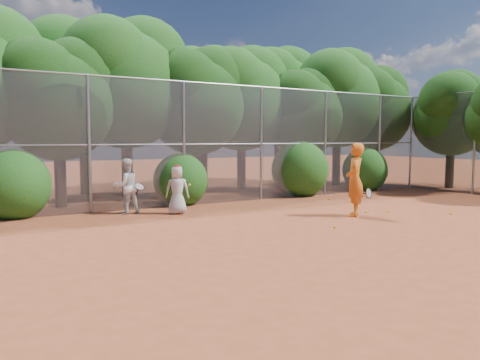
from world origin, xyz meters
TOP-DOWN VIEW (x-y plane):
  - ground at (0.00, 0.00)m, footprint 80.00×80.00m
  - fence_back at (-0.12, 6.00)m, footprint 20.05×0.09m
  - fence_side at (10.00, 3.00)m, footprint 0.09×6.09m
  - tree_2 at (-4.45, 7.83)m, footprint 3.99×3.47m
  - tree_3 at (-1.94, 8.84)m, footprint 4.89×4.26m
  - tree_4 at (0.55, 8.24)m, footprint 4.19×3.64m
  - tree_5 at (3.06, 9.04)m, footprint 4.51×3.92m
  - tree_6 at (5.55, 8.03)m, footprint 3.86×3.36m
  - tree_7 at (8.06, 8.64)m, footprint 4.77×4.14m
  - tree_8 at (10.05, 8.34)m, footprint 4.25×3.70m
  - tree_10 at (-2.93, 11.05)m, footprint 5.15×4.48m
  - tree_11 at (2.06, 10.64)m, footprint 4.64×4.03m
  - tree_12 at (6.56, 11.24)m, footprint 5.02×4.37m
  - tree_13 at (11.45, 5.03)m, footprint 3.86×3.36m
  - bush_0 at (-6.00, 6.30)m, footprint 2.00×2.00m
  - bush_1 at (-1.00, 6.30)m, footprint 1.80×1.80m
  - bush_2 at (4.00, 6.30)m, footprint 2.20×2.20m
  - bush_3 at (7.50, 6.30)m, footprint 1.90×1.90m
  - player_yellow at (2.22, 1.60)m, footprint 0.95×0.88m
  - player_teen at (-1.88, 4.55)m, footprint 0.81×0.68m
  - player_white at (-3.12, 5.40)m, footprint 0.90×0.80m
  - ball_0 at (2.96, 1.86)m, footprint 0.07×0.07m
  - ball_1 at (3.52, 1.54)m, footprint 0.07×0.07m
  - ball_2 at (0.49, 0.51)m, footprint 0.07×0.07m
  - ball_3 at (4.77, 0.34)m, footprint 0.07×0.07m
  - ball_4 at (3.94, 4.56)m, footprint 0.07×0.07m

SIDE VIEW (x-z plane):
  - ground at x=0.00m, z-range 0.00..0.00m
  - ball_0 at x=2.96m, z-range 0.00..0.07m
  - ball_1 at x=3.52m, z-range 0.00..0.07m
  - ball_2 at x=0.49m, z-range 0.00..0.07m
  - ball_3 at x=4.77m, z-range 0.00..0.07m
  - ball_4 at x=3.94m, z-range 0.00..0.07m
  - player_teen at x=-1.88m, z-range 0.00..1.42m
  - player_white at x=-3.12m, z-range 0.00..1.60m
  - bush_1 at x=-1.00m, z-range 0.00..1.80m
  - bush_3 at x=7.50m, z-range 0.00..1.90m
  - bush_0 at x=-6.00m, z-range 0.00..2.00m
  - player_yellow at x=2.22m, z-range 0.00..2.06m
  - bush_2 at x=4.00m, z-range 0.00..2.20m
  - fence_side at x=10.00m, z-range 0.04..4.06m
  - fence_back at x=-0.12m, z-range 0.04..4.06m
  - tree_6 at x=5.55m, z-range 0.82..6.11m
  - tree_13 at x=11.45m, z-range 0.82..6.11m
  - tree_2 at x=-4.45m, z-range 0.85..6.32m
  - tree_4 at x=0.55m, z-range 0.89..6.62m
  - tree_8 at x=10.05m, z-range 0.91..6.73m
  - tree_5 at x=3.06m, z-range 0.96..7.13m
  - tree_11 at x=2.06m, z-range 0.99..7.34m
  - tree_7 at x=8.06m, z-range 1.02..7.54m
  - tree_3 at x=-1.94m, z-range 1.04..7.75m
  - tree_12 at x=6.56m, z-range 1.07..7.95m
  - tree_10 at x=-2.93m, z-range 1.10..8.16m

